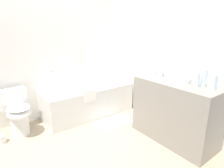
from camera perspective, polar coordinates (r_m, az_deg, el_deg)
name	(u,v)px	position (r m, az deg, el deg)	size (l,w,h in m)	color
ground_plane	(75,154)	(2.59, -11.37, -20.31)	(4.19, 4.19, 0.00)	tan
wall_back_tiled	(35,51)	(3.35, -22.54, 9.51)	(3.59, 0.10, 2.40)	white
wall_right_mirror	(164,51)	(3.14, 15.76, 9.76)	(0.10, 2.94, 2.40)	white
bathtub	(88,99)	(3.47, -7.41, -4.71)	(1.62, 0.68, 1.33)	silver
toilet	(18,112)	(3.11, -27.12, -7.76)	(0.39, 0.54, 0.69)	white
vanity_counter	(175,111)	(2.78, 18.93, -7.88)	(0.55, 1.14, 0.86)	gray
sink_basin	(179,80)	(2.62, 19.86, 1.23)	(0.30, 0.30, 0.06)	white
sink_faucet	(186,77)	(2.76, 21.97, 1.90)	(0.12, 0.15, 0.08)	silver
water_bottle_0	(161,71)	(2.80, 14.93, 3.80)	(0.06, 0.06, 0.18)	silver
water_bottle_1	(169,70)	(2.77, 17.09, 4.19)	(0.07, 0.07, 0.25)	silver
water_bottle_2	(214,82)	(2.42, 28.93, 0.51)	(0.07, 0.07, 0.20)	silver
water_bottle_3	(197,80)	(2.46, 24.74, 1.25)	(0.06, 0.06, 0.20)	silver
water_bottle_4	(204,78)	(2.49, 26.59, 1.72)	(0.07, 0.07, 0.24)	silver
water_bottle_5	(161,68)	(2.87, 14.87, 4.77)	(0.06, 0.06, 0.25)	silver
drinking_glass_0	(154,72)	(2.92, 12.96, 3.68)	(0.07, 0.07, 0.10)	white
drinking_glass_1	(195,81)	(2.58, 24.26, 0.95)	(0.07, 0.07, 0.09)	white
bath_mat	(114,122)	(3.24, 0.61, -11.72)	(0.59, 0.40, 0.01)	white
toilet_paper_roll	(1,139)	(3.11, -30.94, -14.40)	(0.11, 0.11, 0.12)	white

